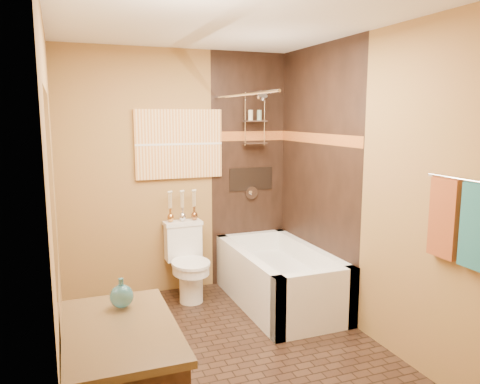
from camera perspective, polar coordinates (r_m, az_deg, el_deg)
name	(u,v)px	position (r m, az deg, el deg)	size (l,w,h in m)	color
floor	(229,353)	(3.87, -1.39, -19.06)	(3.00, 3.00, 0.00)	black
wall_left	(54,208)	(3.26, -21.75, -1.77)	(0.02, 3.00, 2.50)	olive
wall_right	(364,187)	(4.02, 14.86, 0.58)	(0.02, 3.00, 2.50)	olive
wall_back	(179,173)	(4.88, -7.45, 2.31)	(2.40, 0.02, 2.50)	olive
wall_front	(342,250)	(2.14, 12.37, -6.90)	(2.40, 0.02, 2.50)	olive
ceiling	(227,19)	(3.47, -1.56, 20.31)	(3.00, 3.00, 0.00)	silver
alcove_tile_back	(249,170)	(5.11, 1.07, 2.70)	(0.85, 0.01, 2.50)	black
alcove_tile_right	(316,176)	(4.63, 9.29, 1.90)	(0.01, 1.50, 2.50)	black
mosaic_band_back	(249,136)	(5.07, 1.12, 6.85)	(0.85, 0.01, 0.10)	#9C421C
mosaic_band_right	(316,138)	(4.59, 9.30, 6.47)	(0.01, 1.50, 0.10)	#9C421C
alcove_niche	(251,179)	(5.12, 1.35, 1.59)	(0.50, 0.01, 0.25)	black
shower_fixtures	(255,132)	(4.98, 1.83, 7.33)	(0.24, 0.33, 1.16)	silver
curtain_rod	(241,95)	(4.25, 0.17, 11.77)	(0.03, 0.03, 1.55)	silver
towel_bar	(462,180)	(3.18, 25.44, 1.37)	(0.02, 0.02, 0.55)	silver
towel_teal	(477,227)	(3.14, 26.94, -3.82)	(0.05, 0.22, 0.52)	#1B5A5A
towel_rust	(444,218)	(3.31, 23.61, -2.94)	(0.05, 0.22, 0.52)	brown
sunset_painting	(179,144)	(4.83, -7.44, 5.82)	(0.90, 0.04, 0.70)	orange
vanity_mirror	(52,191)	(2.28, -21.94, 0.09)	(0.01, 1.00, 0.90)	white
bathtub	(279,282)	(4.70, 4.79, -10.86)	(0.80, 1.50, 0.55)	white
toilet	(188,261)	(4.80, -6.40, -8.38)	(0.39, 0.57, 0.76)	white
teal_bottle	(121,293)	(2.69, -14.25, -11.86)	(0.13, 0.13, 0.20)	#256471
bud_vases	(182,205)	(4.82, -7.04, -1.57)	(0.32, 0.07, 0.31)	#BC7D3A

